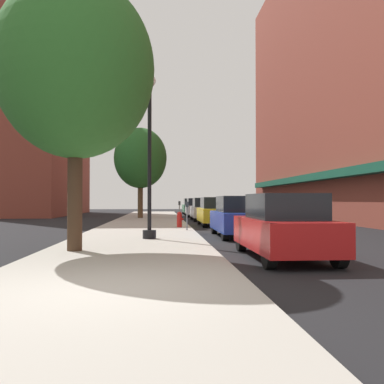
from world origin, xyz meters
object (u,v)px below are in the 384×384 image
Objects in this scene: tree_mid at (140,158)px; car_white at (196,208)px; lamppost at (150,153)px; car_silver at (204,210)px; fire_hydrant at (179,219)px; tree_near at (76,69)px; parking_meter_near at (179,209)px; car_green at (192,207)px; car_red at (283,227)px; car_blue at (238,217)px; parking_meter_far at (187,212)px; car_yellow at (215,212)px.

tree_mid is 1.63× the size of car_white.
lamppost reaches higher than car_silver.
lamppost is at bearing -102.20° from fire_hydrant.
tree_near is at bearing -103.43° from car_white.
car_silver and car_white have the same top height.
parking_meter_near is at bearing 87.59° from fire_hydrant.
fire_hydrant is 21.79m from car_green.
tree_mid reaches higher than car_red.
fire_hydrant is 12.50m from tree_mid.
parking_meter_far is at bearing 130.24° from car_blue.
car_white is at bearing 77.93° from tree_near.
car_blue and car_white have the same top height.
tree_mid is at bearing 93.93° from lamppost.
fire_hydrant is at bearing 115.49° from car_blue.
car_white and car_green have the same top height.
lamppost is at bearing -109.45° from car_yellow.
car_red is at bearing -78.51° from fire_hydrant.
tree_mid is at bearing 102.61° from fire_hydrant.
car_yellow is at bearing -91.36° from car_white.
tree_near is 8.68m from car_blue.
car_red is 13.57m from car_yellow.
car_white is at bearing 92.01° from car_yellow.
car_silver is (0.00, 6.26, 0.00)m from car_yellow.
parking_meter_near reaches higher than fire_hydrant.
car_red and car_silver have the same top height.
tree_near is (-3.28, -9.67, 4.58)m from fire_hydrant.
fire_hydrant is at bearing 71.27° from tree_near.
parking_meter_far is at bearing 64.69° from tree_near.
tree_mid is (0.71, 21.14, -0.34)m from tree_near.
car_red is at bearing -77.93° from tree_mid.
parking_meter_near is 8.02m from parking_meter_far.
parking_meter_far is 14.49m from tree_mid.
parking_meter_near is 16.00m from car_green.
lamppost is 4.50× the size of parking_meter_near.
tree_near is 1.74× the size of car_silver.
car_red is at bearing -91.36° from car_white.
car_red reaches higher than parking_meter_far.
parking_meter_near is (1.59, 12.03, -2.25)m from lamppost.
tree_near is at bearing -102.83° from parking_meter_near.
parking_meter_near is 0.30× the size of car_red.
tree_near is 1.74× the size of car_blue.
tree_mid is 17.10m from car_blue.
tree_mid is 11.94m from car_green.
tree_mid is at bearing 101.60° from parking_meter_far.
car_white reaches higher than parking_meter_far.
lamppost reaches higher than parking_meter_far.
car_green is at bearing 82.77° from lamppost.
car_white is at bearing 83.87° from parking_meter_far.
car_white is (0.00, 20.40, 0.00)m from car_blue.
lamppost is 4.50× the size of parking_meter_far.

